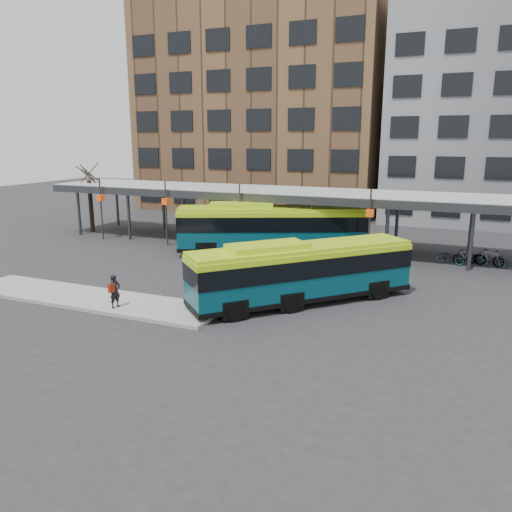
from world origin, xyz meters
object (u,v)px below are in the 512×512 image
at_px(tree, 91,203).
at_px(bus_rear, 272,227).
at_px(bus_front, 301,271).
at_px(pedestrian, 115,291).

xyz_separation_m(tree, bus_rear, (17.24, -1.88, -0.57)).
bearing_deg(bus_front, pedestrian, 164.52).
xyz_separation_m(tree, bus_front, (22.37, -11.28, -0.81)).
xyz_separation_m(bus_front, pedestrian, (-7.62, -4.52, -0.65)).
distance_m(bus_rear, pedestrian, 14.17).
xyz_separation_m(bus_rear, pedestrian, (-2.49, -13.92, -0.89)).
bearing_deg(bus_rear, pedestrian, -123.72).
height_order(tree, pedestrian, tree).
height_order(bus_front, bus_rear, bus_rear).
height_order(tree, bus_rear, tree).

